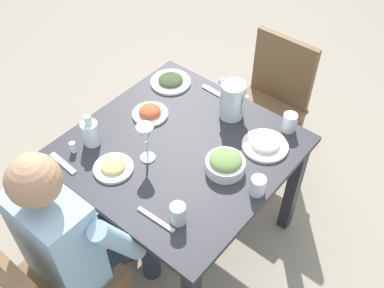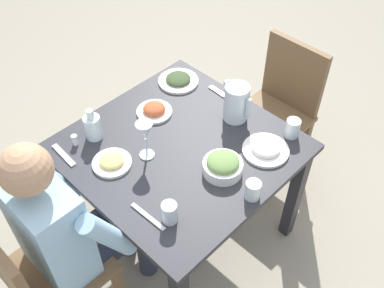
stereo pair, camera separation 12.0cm
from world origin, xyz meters
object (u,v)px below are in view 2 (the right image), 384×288
at_px(chair_near, 39,275).
at_px(plate_yoghurt, 266,149).
at_px(water_glass_far_right, 169,213).
at_px(wine_glass, 145,133).
at_px(water_glass_by_pitcher, 253,190).
at_px(diner_near, 73,225).
at_px(plate_dolmas, 178,80).
at_px(salt_shaker, 75,140).
at_px(chair_far, 280,106).
at_px(water_pitcher, 236,103).
at_px(water_glass_far_left, 292,128).
at_px(plate_fries, 112,162).
at_px(plate_rice_curry, 154,110).
at_px(salad_bowl, 223,165).
at_px(dining_table, 180,162).
at_px(oil_carafe, 93,128).

height_order(chair_near, plate_yoghurt, chair_near).
relative_size(water_glass_far_right, wine_glass, 0.49).
height_order(chair_near, water_glass_by_pitcher, chair_near).
bearing_deg(diner_near, plate_dolmas, 107.98).
height_order(water_glass_far_right, salt_shaker, water_glass_far_right).
bearing_deg(plate_yoghurt, chair_near, -108.76).
distance_m(water_glass_far_right, wine_glass, 0.38).
bearing_deg(water_glass_far_right, chair_far, 102.04).
xyz_separation_m(water_pitcher, water_glass_far_left, (0.27, 0.09, -0.05)).
height_order(diner_near, wine_glass, diner_near).
height_order(plate_fries, plate_rice_curry, plate_rice_curry).
xyz_separation_m(salad_bowl, water_glass_by_pitcher, (0.18, -0.02, 0.00)).
relative_size(plate_fries, plate_yoghurt, 0.82).
height_order(salad_bowl, water_glass_by_pitcher, salad_bowl).
relative_size(chair_near, water_glass_far_left, 9.32).
height_order(chair_far, water_pitcher, water_pitcher).
bearing_deg(water_glass_far_left, chair_near, -107.26).
bearing_deg(water_glass_by_pitcher, water_glass_far_left, 103.26).
distance_m(water_glass_by_pitcher, water_glass_far_left, 0.42).
bearing_deg(dining_table, water_pitcher, 80.06).
relative_size(water_glass_by_pitcher, wine_glass, 0.44).
xyz_separation_m(plate_rice_curry, wine_glass, (0.19, -0.22, 0.12)).
xyz_separation_m(dining_table, salt_shaker, (-0.35, -0.33, 0.14)).
bearing_deg(chair_near, diner_near, 90.00).
relative_size(water_glass_far_right, water_glass_far_left, 1.03).
xyz_separation_m(chair_near, salad_bowl, (0.29, 0.81, 0.27)).
bearing_deg(dining_table, water_glass_by_pitcher, 1.17).
xyz_separation_m(plate_fries, plate_dolmas, (-0.21, 0.61, -0.00)).
distance_m(plate_yoghurt, water_glass_by_pitcher, 0.27).
distance_m(diner_near, water_glass_by_pitcher, 0.76).
height_order(plate_rice_curry, oil_carafe, oil_carafe).
distance_m(water_pitcher, plate_dolmas, 0.41).
bearing_deg(wine_glass, salt_shaker, -147.34).
distance_m(plate_yoghurt, wine_glass, 0.56).
distance_m(water_pitcher, salad_bowl, 0.36).
height_order(chair_near, plate_fries, chair_near).
relative_size(water_pitcher, plate_yoghurt, 0.88).
xyz_separation_m(wine_glass, oil_carafe, (-0.27, -0.09, -0.09)).
bearing_deg(plate_fries, oil_carafe, 165.07).
distance_m(chair_near, water_glass_by_pitcher, 0.96).
height_order(diner_near, water_glass_far_left, diner_near).
height_order(plate_rice_curry, wine_glass, wine_glass).
height_order(dining_table, water_pitcher, water_pitcher).
bearing_deg(oil_carafe, chair_near, -62.70).
relative_size(plate_yoghurt, oil_carafe, 1.31).
xyz_separation_m(salad_bowl, plate_yoghurt, (0.06, 0.23, -0.03)).
bearing_deg(water_pitcher, water_glass_far_right, -72.15).
bearing_deg(water_glass_by_pitcher, wine_glass, -162.80).
bearing_deg(plate_yoghurt, water_glass_far_right, -94.31).
bearing_deg(water_pitcher, chair_near, -95.30).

